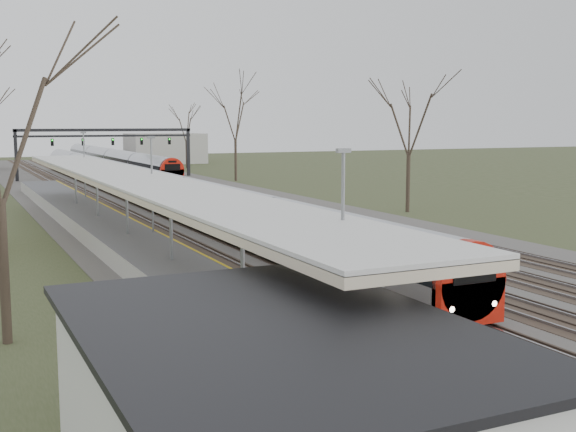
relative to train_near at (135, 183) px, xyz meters
name	(u,v)px	position (x,y,z in m)	size (l,w,h in m)	color
track_bed	(181,203)	(2.76, -4.58, -1.42)	(24.00, 160.00, 0.22)	#474442
platform	(114,234)	(-6.55, -22.08, -0.98)	(3.50, 69.00, 1.00)	#9E9B93
canopy	(131,179)	(-6.55, -26.59, 2.45)	(4.10, 50.00, 3.11)	slate
station_building	(273,420)	(-10.00, -51.58, 0.12)	(6.00, 9.00, 3.20)	silver
signal_gantry	(106,138)	(2.79, 25.41, 3.43)	(21.00, 0.59, 6.08)	black
tree_east_far	(409,116)	(16.50, -17.58, 5.81)	(5.00, 5.00, 10.30)	#2D231C
train_near	(135,183)	(0.00, 0.00, 0.00)	(2.62, 90.21, 3.05)	#ABADB5
train_far	(113,160)	(7.00, 42.06, 0.00)	(2.62, 60.21, 3.05)	#ABADB5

